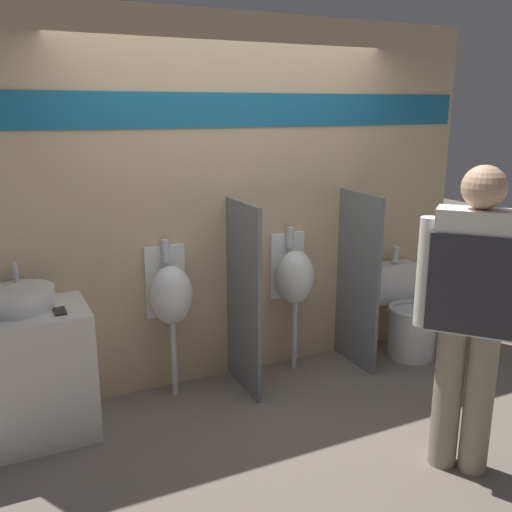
% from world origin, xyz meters
% --- Properties ---
extents(ground_plane, '(16.00, 16.00, 0.00)m').
position_xyz_m(ground_plane, '(0.00, 0.00, 0.00)').
color(ground_plane, '#70665B').
extents(display_wall, '(4.14, 0.07, 2.70)m').
position_xyz_m(display_wall, '(0.00, 0.60, 1.36)').
color(display_wall, tan).
rests_on(display_wall, ground_plane).
extents(sink_counter, '(0.87, 0.56, 0.84)m').
position_xyz_m(sink_counter, '(-1.58, 0.29, 0.42)').
color(sink_counter, silver).
rests_on(sink_counter, ground_plane).
extents(sink_basin, '(0.42, 0.42, 0.27)m').
position_xyz_m(sink_basin, '(-1.53, 0.35, 0.91)').
color(sink_basin, silver).
rests_on(sink_basin, sink_counter).
extents(cell_phone, '(0.07, 0.14, 0.01)m').
position_xyz_m(cell_phone, '(-1.32, 0.18, 0.85)').
color(cell_phone, '#232328').
rests_on(cell_phone, sink_counter).
extents(divider_near_counter, '(0.03, 0.54, 1.41)m').
position_xyz_m(divider_near_counter, '(-0.04, 0.30, 0.71)').
color(divider_near_counter, slate).
rests_on(divider_near_counter, ground_plane).
extents(divider_mid, '(0.03, 0.54, 1.41)m').
position_xyz_m(divider_mid, '(0.96, 0.30, 0.71)').
color(divider_mid, slate).
rests_on(divider_mid, ground_plane).
extents(urinal_near_counter, '(0.31, 0.29, 1.15)m').
position_xyz_m(urinal_near_counter, '(-0.54, 0.43, 0.76)').
color(urinal_near_counter, silver).
rests_on(urinal_near_counter, ground_plane).
extents(urinal_far, '(0.31, 0.29, 1.15)m').
position_xyz_m(urinal_far, '(0.46, 0.43, 0.76)').
color(urinal_far, silver).
rests_on(urinal_far, ground_plane).
extents(toilet, '(0.41, 0.57, 0.90)m').
position_xyz_m(toilet, '(1.47, 0.26, 0.31)').
color(toilet, silver).
rests_on(toilet, ground_plane).
extents(person_in_vest, '(0.48, 0.50, 1.77)m').
position_xyz_m(person_in_vest, '(0.68, -1.14, 1.02)').
color(person_in_vest, gray).
rests_on(person_in_vest, ground_plane).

